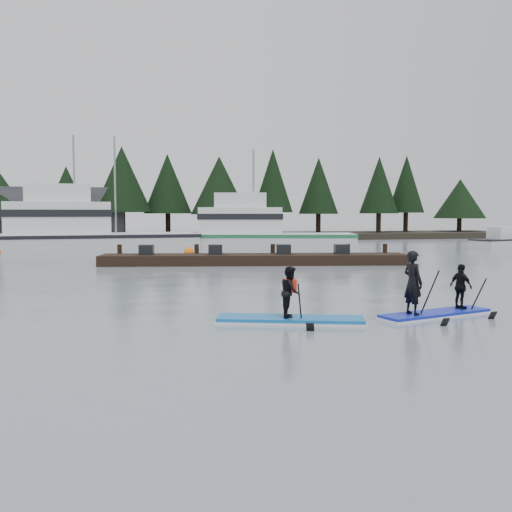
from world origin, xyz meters
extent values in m
plane|color=gray|center=(0.00, 0.00, 0.00)|extent=(160.00, 160.00, 0.00)
cube|color=#2D281E|center=(0.00, 42.00, 0.30)|extent=(70.00, 8.00, 0.60)
cube|color=#4C4C51|center=(-14.00, 44.00, 2.50)|extent=(18.00, 6.00, 5.00)
cube|color=silver|center=(-7.48, 28.49, 0.10)|extent=(15.88, 5.51, 2.08)
cube|color=white|center=(-9.35, 28.35, 2.27)|extent=(7.24, 3.65, 2.25)
cylinder|color=gray|center=(-8.26, 28.43, 4.62)|extent=(0.14, 0.14, 6.96)
cube|color=silver|center=(5.34, 28.11, 0.10)|extent=(14.25, 6.84, 1.96)
cube|color=white|center=(3.73, 28.47, 2.06)|extent=(6.65, 4.11, 1.96)
cylinder|color=gray|center=(4.67, 28.26, 4.24)|extent=(0.14, 0.14, 6.31)
cube|color=silver|center=(22.62, 22.81, 0.37)|extent=(6.69, 3.82, 0.75)
cube|color=black|center=(1.80, 14.58, 0.26)|extent=(15.74, 4.63, 0.52)
sphere|color=orange|center=(-0.84, 21.92, 0.00)|extent=(0.63, 0.63, 0.63)
cube|color=#1265B0|center=(-0.62, -0.75, 0.07)|extent=(3.63, 1.88, 0.13)
imported|color=black|center=(-0.62, -0.75, 0.75)|extent=(0.63, 0.71, 1.23)
cube|color=#FF2C15|center=(-0.62, -0.75, 0.90)|extent=(0.35, 0.28, 0.32)
cylinder|color=black|center=(-0.45, -1.03, 0.29)|extent=(0.41, 0.81, 1.48)
cube|color=#1221AE|center=(3.25, -0.73, 0.06)|extent=(3.30, 1.62, 0.11)
imported|color=black|center=(2.49, -0.95, 0.91)|extent=(0.53, 0.67, 1.60)
cylinder|color=black|center=(2.79, -1.09, 0.47)|extent=(0.17, 0.95, 1.61)
imported|color=black|center=(4.12, -0.48, 0.71)|extent=(0.47, 0.75, 1.19)
cylinder|color=black|center=(4.42, -0.62, 0.25)|extent=(0.16, 0.87, 1.47)
camera|label=1|loc=(-4.34, -13.88, 2.65)|focal=40.00mm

